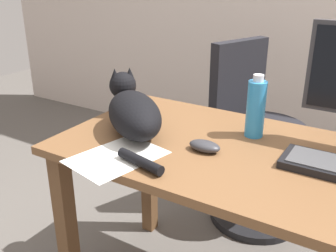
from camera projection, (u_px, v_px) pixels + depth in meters
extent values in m
cube|color=brown|center=(268.00, 162.00, 1.26)|extent=(1.45, 0.68, 0.03)
cube|color=brown|center=(67.00, 232.00, 1.49)|extent=(0.06, 0.06, 0.68)
cube|color=brown|center=(149.00, 171.00, 1.94)|extent=(0.06, 0.06, 0.68)
cylinder|color=black|center=(254.00, 214.00, 2.15)|extent=(0.48, 0.48, 0.04)
cylinder|color=black|center=(258.00, 178.00, 2.06)|extent=(0.06, 0.06, 0.49)
cylinder|color=black|center=(262.00, 131.00, 1.96)|extent=(0.44, 0.44, 0.06)
cube|color=black|center=(238.00, 79.00, 2.01)|extent=(0.19, 0.35, 0.40)
ellipsoid|color=black|center=(134.00, 114.00, 1.41)|extent=(0.39, 0.37, 0.15)
sphere|color=black|center=(123.00, 85.00, 1.58)|extent=(0.11, 0.11, 0.11)
cone|color=black|center=(115.00, 74.00, 1.55)|extent=(0.04, 0.04, 0.04)
cone|color=black|center=(130.00, 73.00, 1.57)|extent=(0.04, 0.04, 0.04)
cylinder|color=black|center=(140.00, 161.00, 1.19)|extent=(0.18, 0.07, 0.03)
ellipsoid|color=#333338|center=(205.00, 146.00, 1.29)|extent=(0.11, 0.06, 0.04)
cube|color=white|center=(117.00, 157.00, 1.26)|extent=(0.27, 0.34, 0.00)
cylinder|color=#2D8CD1|center=(256.00, 109.00, 1.38)|extent=(0.07, 0.07, 0.20)
cylinder|color=silver|center=(259.00, 78.00, 1.34)|extent=(0.04, 0.04, 0.02)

